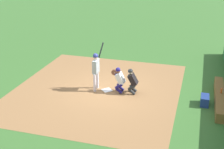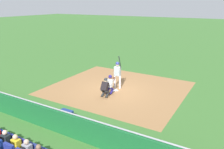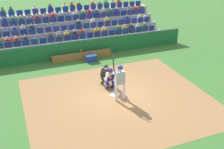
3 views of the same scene
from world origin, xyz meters
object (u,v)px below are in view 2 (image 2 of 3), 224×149
batter_at_plate (118,72)px  dugout_bench (65,122)px  equipment_duffel_bag (66,114)px  home_plate_umpire (105,87)px  water_bottle_on_bench (64,116)px  catcher_crouching (110,83)px  home_plate_marker (114,90)px

batter_at_plate → dugout_bench: size_ratio=0.59×
equipment_duffel_bag → batter_at_plate: bearing=87.8°
home_plate_umpire → water_bottle_on_bench: home_plate_umpire is taller
catcher_crouching → home_plate_umpire: size_ratio=1.01×
batter_at_plate → catcher_crouching: size_ratio=1.87×
home_plate_marker → water_bottle_on_bench: (0.29, -5.33, 0.54)m
home_plate_marker → equipment_duffel_bag: size_ratio=0.63×
home_plate_marker → water_bottle_on_bench: bearing=-86.9°
batter_at_plate → water_bottle_on_bench: (0.33, -5.86, -0.64)m
batter_at_plate → dugout_bench: (0.29, -5.81, -0.97)m
dugout_bench → equipment_duffel_bag: size_ratio=5.74×
batter_at_plate → equipment_duffel_bag: batter_at_plate is taller
catcher_crouching → home_plate_umpire: bearing=-87.3°
water_bottle_on_bench → equipment_duffel_bag: 0.91m
home_plate_umpire → batter_at_plate: bearing=93.0°
home_plate_marker → water_bottle_on_bench: water_bottle_on_bench is taller
batter_at_plate → home_plate_umpire: size_ratio=1.89×
catcher_crouching → home_plate_umpire: catcher_crouching is taller
dugout_bench → water_bottle_on_bench: water_bottle_on_bench is taller
catcher_crouching → water_bottle_on_bench: 4.72m
catcher_crouching → water_bottle_on_bench: size_ratio=5.54×
water_bottle_on_bench → batter_at_plate: bearing=93.2°
home_plate_umpire → equipment_duffel_bag: 3.44m
catcher_crouching → dugout_bench: catcher_crouching is taller
batter_at_plate → catcher_crouching: batter_at_plate is taller
batter_at_plate → equipment_duffel_bag: 5.26m
home_plate_umpire → water_bottle_on_bench: (0.24, -4.08, -0.13)m
home_plate_umpire → dugout_bench: bearing=-87.3°
home_plate_marker → dugout_bench: (0.24, -5.28, 0.20)m
catcher_crouching → home_plate_umpire: (0.03, -0.63, -0.02)m
home_plate_marker → equipment_duffel_bag: equipment_duffel_bag is taller
home_plate_umpire → equipment_duffel_bag: home_plate_umpire is taller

